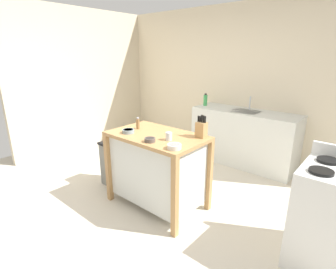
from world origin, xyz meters
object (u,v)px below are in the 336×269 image
knife_block (201,129)px  sink_faucet (250,103)px  bowl_ceramic_wide (174,146)px  bowl_ceramic_small (128,131)px  bowl_stoneware_deep (150,140)px  stove (334,220)px  drinking_cup (169,136)px  pepper_grinder (138,123)px  kitchen_island (157,166)px  bottle_hand_soap (205,100)px  trash_bin (115,164)px

knife_block → sink_faucet: 1.77m
bowl_ceramic_wide → bowl_ceramic_small: size_ratio=1.01×
bowl_stoneware_deep → stove: 1.80m
bowl_ceramic_wide → drinking_cup: drinking_cup is taller
bowl_ceramic_small → pepper_grinder: (-0.04, 0.19, 0.05)m
knife_block → bowl_ceramic_wide: size_ratio=1.84×
stove → bowl_stoneware_deep: bearing=-163.4°
kitchen_island → bowl_ceramic_small: 0.54m
pepper_grinder → stove: pepper_grinder is taller
bowl_ceramic_small → bottle_hand_soap: size_ratio=0.64×
bowl_stoneware_deep → stove: stove is taller
bowl_stoneware_deep → stove: size_ratio=0.11×
knife_block → drinking_cup: knife_block is taller
drinking_cup → trash_bin: drinking_cup is taller
sink_faucet → trash_bin: bearing=-117.0°
stove → bowl_ceramic_wide: bearing=-159.9°
trash_bin → drinking_cup: bearing=-2.6°
trash_bin → bottle_hand_soap: size_ratio=2.92×
pepper_grinder → bottle_hand_soap: size_ratio=0.70×
bowl_ceramic_wide → bowl_ceramic_small: bowl_ceramic_wide is taller
bowl_ceramic_wide → pepper_grinder: pepper_grinder is taller
knife_block → pepper_grinder: size_ratio=1.69×
trash_bin → stove: 2.61m
drinking_cup → knife_block: bearing=56.3°
bowl_ceramic_small → knife_block: bearing=30.0°
pepper_grinder → trash_bin: (-0.47, -0.03, -0.66)m
kitchen_island → bowl_ceramic_small: size_ratio=8.18×
kitchen_island → knife_block: knife_block is taller
knife_block → drinking_cup: 0.38m
drinking_cup → bottle_hand_soap: bottle_hand_soap is taller
kitchen_island → stove: (1.79, 0.26, -0.05)m
bowl_ceramic_small → drinking_cup: bearing=12.1°
bowl_ceramic_wide → bowl_stoneware_deep: bowl_ceramic_wide is taller
knife_block → stove: bearing=0.6°
bowl_ceramic_small → stove: (2.07, 0.44, -0.47)m
bowl_ceramic_wide → stove: bearing=20.1°
bowl_ceramic_wide → pepper_grinder: size_ratio=0.92×
sink_faucet → stove: 2.40m
bowl_stoneware_deep → bottle_hand_soap: size_ratio=0.54×
bottle_hand_soap → stove: 2.83m
bowl_ceramic_small → drinking_cup: size_ratio=1.60×
knife_block → drinking_cup: (-0.21, -0.31, -0.05)m
knife_block → bottle_hand_soap: bearing=121.3°
bowl_ceramic_wide → trash_bin: bearing=170.4°
sink_faucet → knife_block: bearing=-83.1°
kitchen_island → bowl_ceramic_wide: 0.66m
bowl_stoneware_deep → bowl_ceramic_small: 0.41m
kitchen_island → bowl_stoneware_deep: size_ratio=9.75×
bowl_ceramic_wide → kitchen_island: bearing=153.1°
knife_block → bottle_hand_soap: 1.84m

